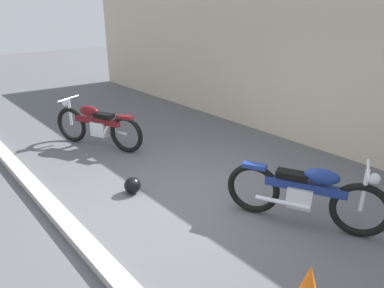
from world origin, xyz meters
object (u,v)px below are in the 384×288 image
motorcycle_maroon (97,125)px  traffic_cone (308,288)px  helmet (132,185)px  motorcycle_blue (306,193)px

motorcycle_maroon → traffic_cone: bearing=150.7°
helmet → traffic_cone: size_ratio=0.49×
helmet → traffic_cone: traffic_cone is taller
motorcycle_maroon → helmet: bearing=142.5°
helmet → motorcycle_maroon: motorcycle_maroon is taller
motorcycle_blue → motorcycle_maroon: bearing=165.2°
helmet → motorcycle_blue: (2.29, 1.37, 0.34)m
motorcycle_blue → traffic_cone: bearing=-80.4°
traffic_cone → helmet: bearing=-178.8°
traffic_cone → motorcycle_maroon: motorcycle_maroon is taller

